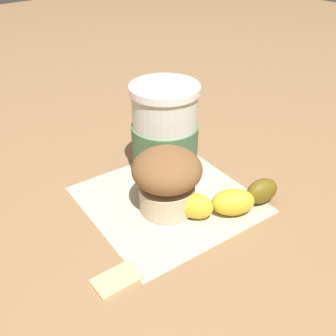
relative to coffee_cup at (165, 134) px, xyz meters
name	(u,v)px	position (x,y,z in m)	size (l,w,h in m)	color
ground_plane	(168,200)	(0.05, -0.04, -0.07)	(3.00, 3.00, 0.00)	#936D47
paper_napkin	(168,199)	(0.05, -0.04, -0.07)	(0.21, 0.21, 0.00)	beige
coffee_cup	(165,134)	(0.00, 0.00, 0.00)	(0.10, 0.10, 0.14)	silver
muffin	(167,178)	(0.06, -0.05, -0.02)	(0.09, 0.09, 0.09)	beige
banana	(231,200)	(0.13, 0.00, -0.05)	(0.09, 0.14, 0.04)	gold
sugar_packet	(116,279)	(0.12, -0.18, -0.06)	(0.05, 0.03, 0.01)	#E0B27F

